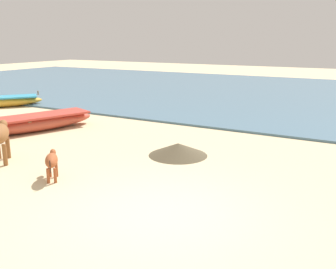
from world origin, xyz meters
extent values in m
plane|color=beige|center=(0.00, 0.00, 0.00)|extent=(80.00, 80.00, 0.00)
cube|color=slate|center=(0.00, 16.91, 0.04)|extent=(60.00, 20.00, 0.08)
cube|color=olive|center=(-12.41, 6.30, 0.39)|extent=(0.75, 0.64, 0.04)
cylinder|color=olive|center=(-11.40, 7.53, 0.60)|extent=(0.06, 0.06, 0.20)
ellipsoid|color=#B74733|center=(-7.22, 3.54, 0.28)|extent=(2.61, 4.53, 0.56)
cube|color=#CC3F33|center=(-7.22, 3.54, 0.52)|extent=(2.41, 4.03, 0.07)
cube|color=olive|center=(-7.34, 3.23, 0.44)|extent=(0.96, 0.45, 0.04)
ellipsoid|color=brown|center=(-5.74, 1.16, 0.86)|extent=(0.42, 0.42, 0.27)
sphere|color=#2D2119|center=(-5.85, 1.28, 0.83)|extent=(0.15, 0.15, 0.10)
cylinder|color=brown|center=(-5.35, 0.95, 0.28)|extent=(0.11, 0.11, 0.57)
cylinder|color=brown|center=(-4.88, 0.48, 0.28)|extent=(0.11, 0.11, 0.57)
ellipsoid|color=#9E4C28|center=(-3.04, 0.32, 0.48)|extent=(0.67, 0.71, 0.30)
ellipsoid|color=#9E4C28|center=(-3.35, 0.67, 0.53)|extent=(0.26, 0.26, 0.16)
sphere|color=#2D2119|center=(-3.41, 0.75, 0.51)|extent=(0.09, 0.09, 0.06)
cylinder|color=#9E4C28|center=(-3.23, 0.43, 0.17)|extent=(0.07, 0.07, 0.35)
cylinder|color=#9E4C28|center=(-3.12, 0.53, 0.17)|extent=(0.07, 0.07, 0.35)
cylinder|color=#9E4C28|center=(-2.96, 0.12, 0.17)|extent=(0.07, 0.07, 0.35)
cylinder|color=#9E4C28|center=(-2.85, 0.22, 0.17)|extent=(0.07, 0.07, 0.35)
cylinder|color=#2D2119|center=(-2.80, 0.05, 0.45)|extent=(0.02, 0.02, 0.29)
cone|color=brown|center=(-1.39, 3.44, 0.18)|extent=(1.67, 1.67, 0.35)
camera|label=1|loc=(3.36, -5.59, 3.18)|focal=40.50mm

